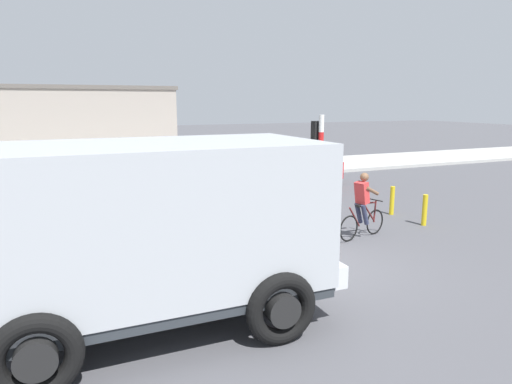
% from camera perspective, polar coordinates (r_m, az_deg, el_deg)
% --- Properties ---
extents(ground_plane, '(120.00, 120.00, 0.00)m').
position_cam_1_polar(ground_plane, '(9.99, 6.25, -9.32)').
color(ground_plane, '#4C4C51').
extents(sidewalk_far, '(80.00, 5.00, 0.16)m').
position_cam_1_polar(sidewalk_far, '(22.26, -10.99, 2.20)').
color(sidewalk_far, '#ADADA8').
rests_on(sidewalk_far, ground).
extents(truck_foreground, '(5.42, 2.86, 2.90)m').
position_cam_1_polar(truck_foreground, '(7.11, -12.94, -3.95)').
color(truck_foreground, '#B2B7BC').
rests_on(truck_foreground, ground).
extents(cyclist, '(1.68, 0.60, 1.72)m').
position_cam_1_polar(cyclist, '(12.07, 13.22, -1.66)').
color(cyclist, black).
rests_on(cyclist, ground).
extents(traffic_light_pole, '(0.24, 0.43, 3.20)m').
position_cam_1_polar(traffic_light_pole, '(10.94, 7.85, 3.63)').
color(traffic_light_pole, red).
rests_on(traffic_light_pole, ground).
extents(car_red_near, '(4.22, 2.36, 1.60)m').
position_cam_1_polar(car_red_near, '(18.92, 4.84, 3.05)').
color(car_red_near, red).
rests_on(car_red_near, ground).
extents(car_white_mid, '(4.09, 2.05, 1.60)m').
position_cam_1_polar(car_white_mid, '(16.12, -25.46, 0.57)').
color(car_white_mid, gold).
rests_on(car_white_mid, ground).
extents(pedestrian_near_kerb, '(0.34, 0.22, 1.62)m').
position_cam_1_polar(pedestrian_near_kerb, '(17.34, -5.02, 2.40)').
color(pedestrian_near_kerb, '#2D334C').
rests_on(pedestrian_near_kerb, ground).
extents(bollard_near, '(0.14, 0.14, 0.90)m').
position_cam_1_polar(bollard_near, '(13.90, 20.35, -2.14)').
color(bollard_near, gold).
rests_on(bollard_near, ground).
extents(bollard_far, '(0.14, 0.14, 0.90)m').
position_cam_1_polar(bollard_far, '(14.91, 16.66, -1.03)').
color(bollard_far, gold).
rests_on(bollard_far, ground).
extents(building_mid_block, '(10.15, 6.56, 4.32)m').
position_cam_1_polar(building_mid_block, '(27.91, -21.50, 7.73)').
color(building_mid_block, '#9E9389').
rests_on(building_mid_block, ground).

